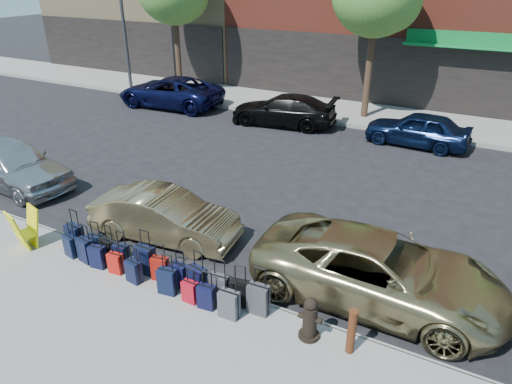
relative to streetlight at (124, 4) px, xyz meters
The scene contains 35 objects.
ground 16.22m from the streetlight, 34.51° to the right, with size 120.00×120.00×0.00m, color black.
sidewalk_near 20.47m from the streetlight, 50.09° to the right, with size 60.00×4.00×0.15m, color gray.
sidewalk_far 13.65m from the streetlight, ahead, with size 60.00×4.00×0.15m, color gray.
curb_near 19.00m from the streetlight, 46.06° to the right, with size 60.00×0.08×0.15m, color gray.
curb_far 13.62m from the streetlight, ahead, with size 60.00×0.08×0.15m, color gray.
streetlight is the anchor object (origin of this frame).
suitcase_front_0 17.57m from the streetlight, 53.06° to the right, with size 0.46×0.28×1.07m.
suitcase_front_1 17.91m from the streetlight, 51.35° to the right, with size 0.39×0.26×0.88m.
suitcase_front_2 18.19m from the streetlight, 50.32° to the right, with size 0.40×0.26×0.91m.
suitcase_front_3 18.47m from the streetlight, 49.34° to the right, with size 0.38×0.23×0.89m.
suitcase_front_4 18.84m from the streetlight, 47.69° to the right, with size 0.44×0.25×1.06m.
suitcase_front_5 19.19m from the streetlight, 46.75° to the right, with size 0.40×0.27×0.89m.
suitcase_front_6 19.54m from the streetlight, 45.62° to the right, with size 0.38×0.22×0.89m.
suitcase_front_7 19.85m from the streetlight, 44.64° to the right, with size 0.44×0.29×0.99m.
suitcase_front_8 20.24m from the streetlight, 43.56° to the right, with size 0.42×0.26×0.97m.
suitcase_front_9 20.50m from the streetlight, 42.53° to the right, with size 0.41×0.28×0.92m.
suitcase_front_10 20.83m from the streetlight, 41.75° to the right, with size 0.44×0.26×1.03m.
suitcase_back_0 17.85m from the streetlight, 53.24° to the right, with size 0.39×0.27×0.86m.
suitcase_back_1 18.12m from the streetlight, 52.00° to the right, with size 0.43×0.29×0.94m.
suitcase_back_2 18.41m from the streetlight, 51.02° to the right, with size 0.39×0.26×0.87m.
suitcase_back_3 18.71m from the streetlight, 49.71° to the right, with size 0.35×0.22×0.79m.
suitcase_back_4 19.13m from the streetlight, 48.48° to the right, with size 0.37×0.25×0.84m.
suitcase_back_6 19.69m from the streetlight, 46.43° to the right, with size 0.42×0.28×0.92m.
suitcase_back_7 20.10m from the streetlight, 45.21° to the right, with size 0.33×0.20×0.78m.
suitcase_back_8 20.37m from the streetlight, 44.40° to the right, with size 0.37×0.24×0.84m.
suitcase_back_9 20.76m from the streetlight, 43.37° to the right, with size 0.40×0.24×0.94m.
fire_hydrant 21.76m from the streetlight, 40.01° to the right, with size 0.45×0.40×0.88m.
bollard 22.34m from the streetlight, 38.71° to the right, with size 0.17×0.17×0.92m.
display_rack 17.25m from the streetlight, 57.17° to the right, with size 0.69×0.74×1.00m.
car_near_0 13.49m from the streetlight, 65.18° to the right, with size 1.78×4.43×1.51m, color #AEB1B5.
car_near_1 17.23m from the streetlight, 45.75° to the right, with size 1.35×3.86×1.27m, color tan.
car_near_2 21.21m from the streetlight, 34.73° to the right, with size 2.39×5.19×1.44m, color #93865A.
car_far_0 5.85m from the streetlight, 23.44° to the right, with size 2.49×5.39×1.50m, color #0C1038.
car_far_1 11.23m from the streetlight, 10.13° to the right, with size 1.91×4.69×1.36m, color black.
car_far_2 16.69m from the streetlight, ahead, with size 1.60×3.97×1.35m, color #0C1837.
Camera 1 is at (5.72, -11.10, 6.30)m, focal length 32.00 mm.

